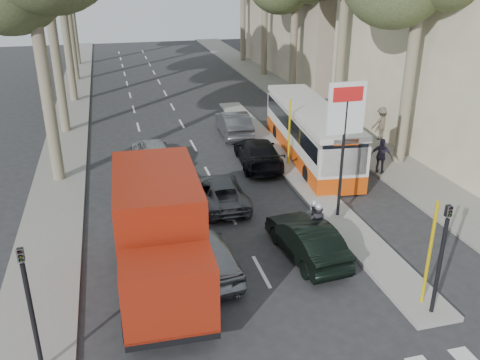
% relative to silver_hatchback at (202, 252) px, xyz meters
% --- Properties ---
extents(ground, '(120.00, 120.00, 0.00)m').
position_rel_silver_hatchback_xyz_m(ground, '(2.81, -2.56, -0.74)').
color(ground, '#28282B').
rests_on(ground, ground).
extents(sidewalk_right, '(3.20, 70.00, 0.12)m').
position_rel_silver_hatchback_xyz_m(sidewalk_right, '(11.41, 22.44, -0.68)').
color(sidewalk_right, gray).
rests_on(sidewalk_right, ground).
extents(median_left, '(2.40, 64.00, 0.12)m').
position_rel_silver_hatchback_xyz_m(median_left, '(-5.19, 25.44, -0.68)').
color(median_left, gray).
rests_on(median_left, ground).
extents(traffic_island, '(1.50, 26.00, 0.16)m').
position_rel_silver_hatchback_xyz_m(traffic_island, '(6.06, 8.44, -0.66)').
color(traffic_island, gray).
rests_on(traffic_island, ground).
extents(billboard, '(1.50, 12.10, 5.60)m').
position_rel_silver_hatchback_xyz_m(billboard, '(6.06, 2.44, 2.96)').
color(billboard, yellow).
rests_on(billboard, ground).
extents(traffic_light_island, '(0.16, 0.41, 3.60)m').
position_rel_silver_hatchback_xyz_m(traffic_light_island, '(6.06, -4.06, 1.74)').
color(traffic_light_island, black).
rests_on(traffic_light_island, ground).
extents(traffic_light_left, '(0.16, 0.41, 3.60)m').
position_rel_silver_hatchback_xyz_m(traffic_light_left, '(-4.79, -3.56, 1.74)').
color(traffic_light_left, black).
rests_on(traffic_light_left, ground).
extents(silver_hatchback, '(2.32, 4.56, 1.49)m').
position_rel_silver_hatchback_xyz_m(silver_hatchback, '(0.00, 0.00, 0.00)').
color(silver_hatchback, gray).
rests_on(silver_hatchback, ground).
extents(dark_hatchback, '(1.84, 4.27, 1.37)m').
position_rel_silver_hatchback_xyz_m(dark_hatchback, '(3.71, -0.02, -0.06)').
color(dark_hatchback, black).
rests_on(dark_hatchback, ground).
extents(queue_car_a, '(1.95, 4.22, 1.17)m').
position_rel_silver_hatchback_xyz_m(queue_car_a, '(1.71, 4.94, -0.16)').
color(queue_car_a, '#4D4E55').
rests_on(queue_car_a, ground).
extents(queue_car_b, '(2.36, 4.95, 1.39)m').
position_rel_silver_hatchback_xyz_m(queue_car_b, '(4.61, 9.00, -0.05)').
color(queue_car_b, black).
rests_on(queue_car_b, ground).
extents(queue_car_c, '(2.11, 4.36, 1.44)m').
position_rel_silver_hatchback_xyz_m(queue_car_c, '(-0.65, 10.44, -0.03)').
color(queue_car_c, '#A6AAAE').
rests_on(queue_car_c, ground).
extents(queue_car_d, '(1.76, 4.60, 1.49)m').
position_rel_silver_hatchback_xyz_m(queue_car_d, '(4.61, 14.19, 0.00)').
color(queue_car_d, '#4D4F55').
rests_on(queue_car_d, ground).
extents(queue_car_e, '(2.43, 4.90, 1.37)m').
position_rel_silver_hatchback_xyz_m(queue_car_e, '(-1.19, 6.60, -0.06)').
color(queue_car_e, black).
rests_on(queue_car_e, ground).
extents(red_truck, '(2.76, 6.79, 3.58)m').
position_rel_silver_hatchback_xyz_m(red_truck, '(-1.39, -0.42, 1.15)').
color(red_truck, black).
rests_on(red_truck, ground).
extents(city_bus, '(3.37, 10.87, 2.82)m').
position_rel_silver_hatchback_xyz_m(city_bus, '(7.61, 9.51, 0.74)').
color(city_bus, '#D4460B').
rests_on(city_bus, ground).
extents(motorcycle, '(0.76, 2.12, 1.80)m').
position_rel_silver_hatchback_xyz_m(motorcycle, '(4.31, 0.67, 0.07)').
color(motorcycle, black).
rests_on(motorcycle, ground).
extents(pedestrian_near, '(1.10, 1.06, 1.76)m').
position_rel_silver_hatchback_xyz_m(pedestrian_near, '(10.03, 6.20, 0.25)').
color(pedestrian_near, '#3C324C').
rests_on(pedestrian_near, sidewalk_right).
extents(pedestrian_far, '(1.24, 0.56, 1.91)m').
position_rel_silver_hatchback_xyz_m(pedestrian_far, '(12.71, 10.99, 0.33)').
color(pedestrian_far, brown).
rests_on(pedestrian_far, sidewalk_right).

